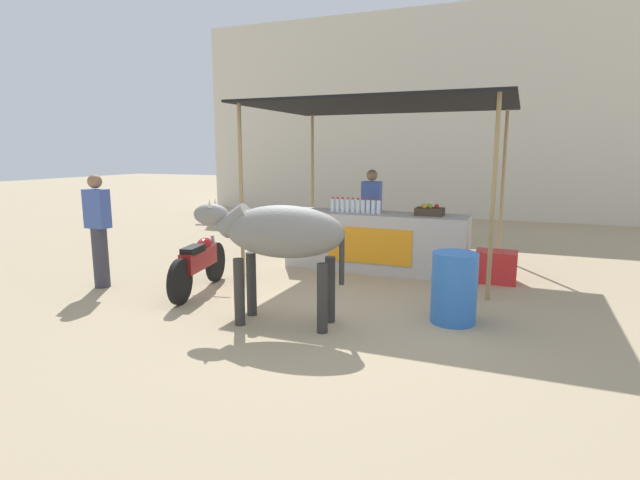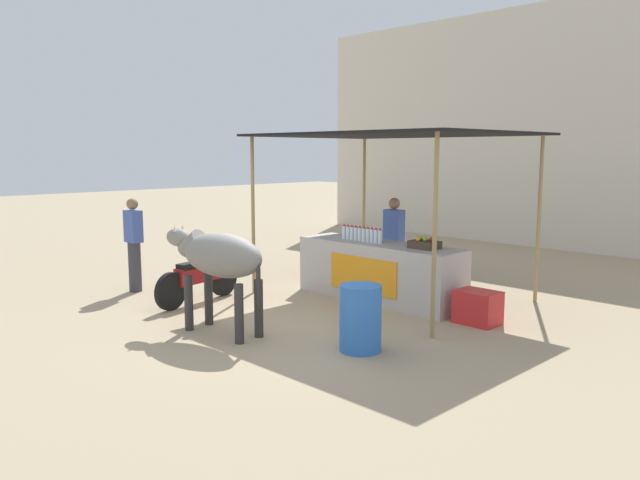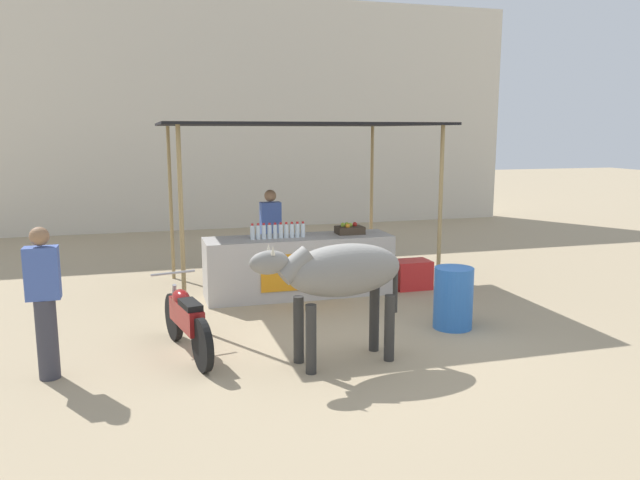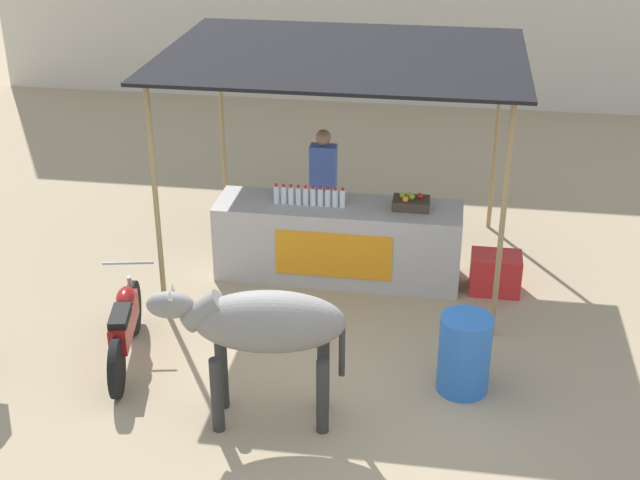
% 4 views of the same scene
% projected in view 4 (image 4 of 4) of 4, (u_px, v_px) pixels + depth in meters
% --- Properties ---
extents(ground_plane, '(60.00, 60.00, 0.00)m').
position_uv_depth(ground_plane, '(309.00, 373.00, 9.25)').
color(ground_plane, tan).
extents(stall_counter, '(3.00, 0.82, 0.96)m').
position_uv_depth(stall_counter, '(338.00, 241.00, 11.00)').
color(stall_counter, '#B2ADA8').
rests_on(stall_counter, ground).
extents(stall_awning, '(4.20, 3.20, 2.75)m').
position_uv_depth(stall_awning, '(343.00, 63.00, 10.32)').
color(stall_awning, black).
rests_on(stall_awning, ground).
extents(water_bottle_row, '(0.88, 0.07, 0.25)m').
position_uv_depth(water_bottle_row, '(309.00, 196.00, 10.74)').
color(water_bottle_row, silver).
rests_on(water_bottle_row, stall_counter).
extents(fruit_crate, '(0.44, 0.32, 0.18)m').
position_uv_depth(fruit_crate, '(411.00, 203.00, 10.68)').
color(fruit_crate, '#3F3326').
rests_on(fruit_crate, stall_counter).
extents(vendor_behind_counter, '(0.34, 0.22, 1.65)m').
position_uv_depth(vendor_behind_counter, '(323.00, 188.00, 11.55)').
color(vendor_behind_counter, '#383842').
rests_on(vendor_behind_counter, ground).
extents(cooler_box, '(0.60, 0.44, 0.48)m').
position_uv_depth(cooler_box, '(495.00, 273.00, 10.74)').
color(cooler_box, red).
rests_on(cooler_box, ground).
extents(water_barrel, '(0.52, 0.52, 0.83)m').
position_uv_depth(water_barrel, '(464.00, 354.00, 8.84)').
color(water_barrel, blue).
rests_on(water_barrel, ground).
extents(cow, '(1.85, 0.70, 1.44)m').
position_uv_depth(cow, '(262.00, 326.00, 8.13)').
color(cow, gray).
rests_on(cow, ground).
extents(motorcycle_parked, '(0.61, 1.78, 0.90)m').
position_uv_depth(motorcycle_parked, '(125.00, 325.00, 9.31)').
color(motorcycle_parked, black).
rests_on(motorcycle_parked, ground).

